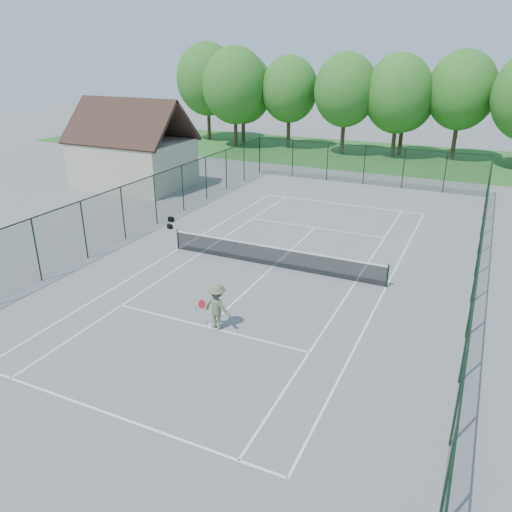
# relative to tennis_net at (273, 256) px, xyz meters

# --- Properties ---
(ground) EXTENTS (140.00, 140.00, 0.00)m
(ground) POSITION_rel_tennis_net_xyz_m (0.00, 0.00, -0.58)
(ground) COLOR gray
(ground) RESTS_ON ground
(grass_far) EXTENTS (80.00, 16.00, 0.01)m
(grass_far) POSITION_rel_tennis_net_xyz_m (0.00, 30.00, -0.57)
(grass_far) COLOR #327329
(grass_far) RESTS_ON ground
(court_lines) EXTENTS (11.05, 23.85, 0.01)m
(court_lines) POSITION_rel_tennis_net_xyz_m (0.00, 0.00, -0.57)
(court_lines) COLOR white
(court_lines) RESTS_ON ground
(tennis_net) EXTENTS (11.08, 0.08, 1.10)m
(tennis_net) POSITION_rel_tennis_net_xyz_m (0.00, 0.00, 0.00)
(tennis_net) COLOR black
(tennis_net) RESTS_ON ground
(fence_enclosure) EXTENTS (18.05, 36.05, 3.02)m
(fence_enclosure) POSITION_rel_tennis_net_xyz_m (0.00, 0.00, 0.98)
(fence_enclosure) COLOR #193321
(fence_enclosure) RESTS_ON ground
(utility_building) EXTENTS (8.60, 6.27, 6.63)m
(utility_building) POSITION_rel_tennis_net_xyz_m (-16.00, 10.00, 2.54)
(utility_building) COLOR beige
(utility_building) RESTS_ON ground
(tree_line_far) EXTENTS (39.40, 6.40, 9.70)m
(tree_line_far) POSITION_rel_tennis_net_xyz_m (0.00, 30.00, 5.42)
(tree_line_far) COLOR #483122
(tree_line_far) RESTS_ON ground
(sports_bag_a) EXTENTS (0.36, 0.23, 0.28)m
(sports_bag_a) POSITION_rel_tennis_net_xyz_m (-8.48, 3.73, -0.44)
(sports_bag_a) COLOR black
(sports_bag_a) RESTS_ON ground
(sports_bag_b) EXTENTS (0.37, 0.29, 0.25)m
(sports_bag_b) POSITION_rel_tennis_net_xyz_m (-7.80, 2.59, -0.45)
(sports_bag_b) COLOR black
(sports_bag_b) RESTS_ON ground
(tennis_player) EXTENTS (1.69, 0.87, 1.83)m
(tennis_player) POSITION_rel_tennis_net_xyz_m (0.40, -6.28, 0.34)
(tennis_player) COLOR #636B4B
(tennis_player) RESTS_ON ground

